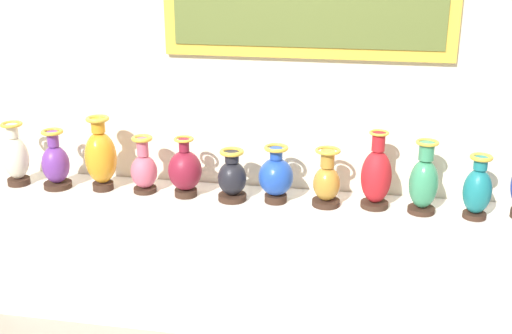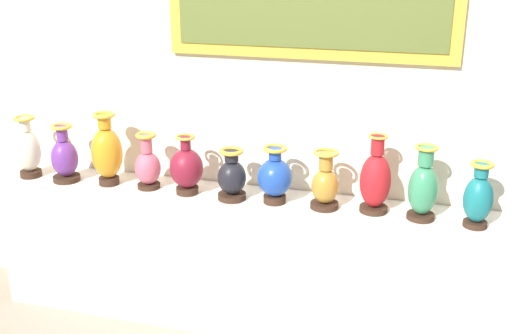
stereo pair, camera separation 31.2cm
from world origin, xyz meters
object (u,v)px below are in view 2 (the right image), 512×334
Objects in this scene: vase_rose at (148,166)px; vase_burgundy at (187,168)px; vase_ivory at (28,150)px; vase_ochre at (325,184)px; vase_amber at (107,152)px; vase_violet at (65,158)px; vase_teal at (478,198)px; vase_crimson at (375,180)px; vase_jade at (423,188)px; vase_onyx at (232,177)px; vase_sapphire at (275,177)px.

vase_rose is 0.97× the size of vase_burgundy.
vase_burgundy is at bearing 0.44° from vase_ivory.
vase_burgundy is 0.78m from vase_ochre.
vase_amber is at bearing -177.89° from vase_rose.
vase_teal is at bearing -0.06° from vase_violet.
vase_crimson is (1.28, 0.02, 0.04)m from vase_rose.
vase_ivory is 2.54m from vase_teal.
vase_jade is 1.16× the size of vase_teal.
vase_violet is 1.02× the size of vase_teal.
vase_rose is at bearing 179.63° from vase_ochre.
vase_onyx is at bearing 179.75° from vase_teal.
vase_crimson is at bearing 1.47° from vase_violet.
vase_ivory is at bearing -178.23° from vase_rose.
vase_teal is at bearing -1.84° from vase_ochre.
vase_burgundy is (0.24, -0.02, 0.01)m from vase_rose.
vase_rose is at bearing 177.13° from vase_onyx.
vase_amber is (0.52, 0.01, 0.03)m from vase_ivory.
vase_teal is at bearing -4.52° from vase_jade.
vase_ivory is 1.14× the size of vase_rose.
vase_onyx is (0.76, -0.02, -0.07)m from vase_amber.
vase_ivory is at bearing -179.56° from vase_burgundy.
vase_onyx is 0.85× the size of vase_teal.
vase_teal is (2.03, -0.02, -0.04)m from vase_amber.
vase_burgundy reaches higher than vase_sapphire.
vase_crimson reaches higher than vase_violet.
vase_rose is 1.13× the size of vase_onyx.
vase_rose is at bearing 179.41° from vase_sapphire.
vase_rose is 0.24m from vase_burgundy.
vase_violet is 0.76m from vase_burgundy.
vase_amber is at bearing 4.19° from vase_violet.
vase_violet reaches higher than vase_teal.
vase_rose is at bearing 3.19° from vase_violet.
vase_sapphire is 0.53m from vase_crimson.
vase_amber is 0.26m from vase_rose.
vase_teal is at bearing -1.30° from vase_sapphire.
vase_onyx is at bearing -177.87° from vase_ochre.
vase_burgundy is (0.76, 0.01, 0.00)m from vase_violet.
vase_amber reaches higher than vase_ochre.
vase_ivory reaches higher than vase_sapphire.
vase_ochre is (1.54, 0.02, -0.01)m from vase_violet.
vase_rose is (0.76, 0.02, -0.03)m from vase_ivory.
vase_ivory is 1.08× the size of vase_violet.
vase_burgundy is 1.03m from vase_crimson.
vase_teal is (1.03, -0.02, 0.01)m from vase_sapphire.
vase_violet is 2.30m from vase_teal.
vase_jade is 0.26m from vase_teal.
vase_burgundy is at bearing -179.32° from vase_ochre.
vase_ivory is 0.95× the size of vase_jade.
vase_sapphire is at bearing 0.61° from vase_ivory.
vase_jade is (0.50, -0.00, 0.04)m from vase_ochre.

